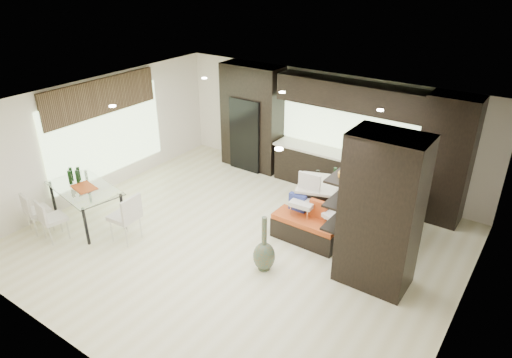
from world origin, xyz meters
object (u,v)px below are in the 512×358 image
Objects in this scene: bench at (306,230)px; chair_near at (54,221)px; chair_far at (39,214)px; kitchen_island at (353,208)px; stool_right at (370,238)px; floor_vase at (264,244)px; stool_mid at (336,225)px; stool_left at (303,213)px; dining_table at (87,205)px; chair_end at (125,220)px.

bench is 1.66× the size of chair_near.
kitchen_island is at bearing 46.66° from chair_far.
stool_right is 1.99m from floor_vase.
kitchen_island reaches higher than stool_right.
stool_mid reaches higher than chair_far.
floor_vase is (-0.02, -1.36, 0.02)m from stool_left.
dining_table is (-5.34, -2.17, -0.02)m from stool_right.
floor_vase is at bearing -151.95° from stool_right.
chair_far is (-0.53, 0.00, -0.00)m from chair_near.
floor_vase is at bearing 31.89° from chair_near.
stool_right is (0.69, -0.77, -0.04)m from kitchen_island.
kitchen_island is 2.43× the size of chair_end.
floor_vase is (-0.17, -1.20, 0.28)m from bench.
bench is (-0.54, -0.19, -0.20)m from stool_mid.
floor_vase reaches higher than stool_right.
stool_mid is (0.69, 0.03, -0.06)m from stool_left.
kitchen_island reaches higher than chair_near.
dining_table is at bearing -153.61° from bench.
floor_vase is at bearing -126.95° from kitchen_island.
chair_end reaches higher than bench.
chair_near is at bearing -146.92° from stool_left.
stool_right is (0.69, 0.01, -0.03)m from stool_mid.
stool_left is at bearing 134.47° from bench.
chair_end reaches higher than chair_far.
kitchen_island is 2.09× the size of floor_vase.
bench is at bearing 36.67° from dining_table.
floor_vase is 4.23m from chair_near.
bench is 4.56m from dining_table.
stool_left reaches higher than dining_table.
chair_end is (1.18, 0.00, 0.06)m from dining_table.
stool_right is 1.26m from bench.
kitchen_island is at bearing 46.38° from stool_left.
stool_left is 0.78× the size of bench.
bench is (-0.54, -0.97, -0.21)m from kitchen_island.
stool_mid is at bearing 164.28° from stool_right.
stool_right reaches higher than dining_table.
stool_right is at bearing 33.15° from dining_table.
kitchen_island is at bearing 61.71° from bench.
bench is at bearing 172.32° from stool_right.
stool_mid is 1.14× the size of chair_near.
kitchen_island reaches higher than dining_table.
stool_right is at bearing 9.94° from bench.
dining_table reaches higher than chair_far.
chair_end is (-2.75, -0.77, -0.08)m from floor_vase.
stool_mid is 5.49m from chair_near.
bench is 1.25m from floor_vase.
dining_table is 2.11× the size of chair_near.
stool_mid is 1.56m from floor_vase.
stool_right is 5.76m from dining_table.
kitchen_island is 5.95m from chair_near.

